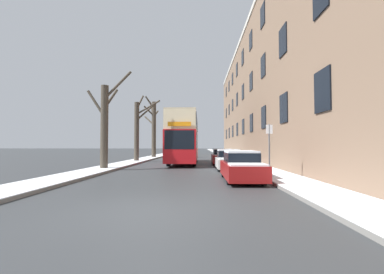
% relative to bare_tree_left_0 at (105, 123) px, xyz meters
% --- Properties ---
extents(ground_plane, '(320.00, 320.00, 0.00)m').
position_rel_bare_tree_left_0_xyz_m(ground_plane, '(5.34, -10.97, -3.25)').
color(ground_plane, '#303335').
extents(sidewalk_left, '(2.09, 130.00, 0.16)m').
position_rel_bare_tree_left_0_xyz_m(sidewalk_left, '(-0.11, 42.03, -3.17)').
color(sidewalk_left, slate).
rests_on(sidewalk_left, ground).
extents(sidewalk_right, '(2.09, 130.00, 0.16)m').
position_rel_bare_tree_left_0_xyz_m(sidewalk_right, '(10.80, 42.03, -3.17)').
color(sidewalk_right, slate).
rests_on(sidewalk_right, ground).
extents(terrace_facade_right, '(9.10, 51.43, 15.79)m').
position_rel_bare_tree_left_0_xyz_m(terrace_facade_right, '(16.34, 13.35, 4.65)').
color(terrace_facade_right, '#7A604C').
rests_on(terrace_facade_right, ground).
extents(bare_tree_left_0, '(3.15, 1.51, 7.06)m').
position_rel_bare_tree_left_0_xyz_m(bare_tree_left_0, '(0.00, 0.00, 0.00)').
color(bare_tree_left_0, '#423A30').
rests_on(bare_tree_left_0, ground).
extents(bare_tree_left_1, '(2.72, 1.59, 7.08)m').
position_rel_bare_tree_left_0_xyz_m(bare_tree_left_1, '(0.09, 9.02, 0.22)').
color(bare_tree_left_1, '#423A30').
rests_on(bare_tree_left_1, ground).
extents(bare_tree_left_2, '(2.10, 3.10, 8.55)m').
position_rel_bare_tree_left_0_xyz_m(bare_tree_left_2, '(0.09, 17.88, 1.07)').
color(bare_tree_left_2, '#423A30').
rests_on(bare_tree_left_2, ground).
extents(double_decker_bus, '(2.51, 10.99, 4.58)m').
position_rel_bare_tree_left_0_xyz_m(double_decker_bus, '(5.11, 6.81, -0.67)').
color(double_decker_bus, red).
rests_on(double_decker_bus, ground).
extents(parked_car_0, '(1.71, 4.50, 1.45)m').
position_rel_bare_tree_left_0_xyz_m(parked_car_0, '(8.67, -5.09, -2.58)').
color(parked_car_0, maroon).
rests_on(parked_car_0, ground).
extents(parked_car_1, '(1.74, 3.93, 1.43)m').
position_rel_bare_tree_left_0_xyz_m(parked_car_1, '(8.67, 0.52, -2.59)').
color(parked_car_1, silver).
rests_on(parked_car_1, ground).
extents(parked_car_2, '(1.87, 4.09, 1.42)m').
position_rel_bare_tree_left_0_xyz_m(parked_car_2, '(8.67, 5.74, -2.59)').
color(parked_car_2, maroon).
rests_on(parked_car_2, ground).
extents(pedestrian_left_sidewalk, '(0.34, 0.34, 1.57)m').
position_rel_bare_tree_left_0_xyz_m(pedestrian_left_sidewalk, '(-0.53, 1.41, -2.39)').
color(pedestrian_left_sidewalk, black).
rests_on(pedestrian_left_sidewalk, ground).
extents(street_sign_post, '(0.32, 0.07, 2.75)m').
position_rel_bare_tree_left_0_xyz_m(street_sign_post, '(10.05, -4.98, -1.68)').
color(street_sign_post, '#4C4F54').
rests_on(street_sign_post, ground).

